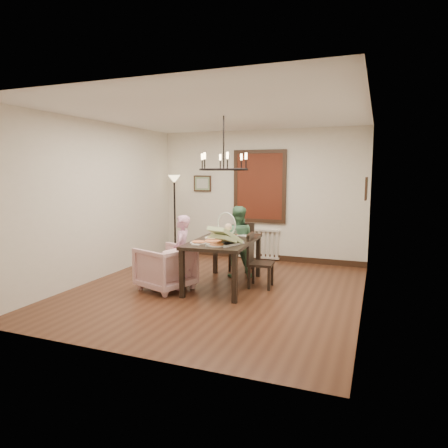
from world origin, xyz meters
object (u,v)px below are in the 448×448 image
Objects in this scene: chair_right at (261,260)px; armchair at (166,268)px; chair_far at (241,247)px; elderly_woman at (182,258)px; dining_table at (224,245)px; seated_man at (237,248)px; drinking_glass at (224,236)px; baby_bouncer at (225,234)px; floor_lamp at (175,217)px.

armchair is at bearing 110.14° from chair_right.
chair_right is at bearing -54.08° from chair_far.
chair_right is at bearing 98.84° from elderly_woman.
seated_man is at bearing 86.03° from dining_table.
dining_table is 11.49× the size of drinking_glass.
dining_table is 1.62× the size of seated_man.
dining_table is 0.69m from seated_man.
baby_bouncer is at bearing 141.45° from chair_right.
armchair is 1.50× the size of baby_bouncer.
seated_man is (0.60, 1.04, 0.04)m from elderly_woman.
baby_bouncer reaches higher than dining_table.
baby_bouncer reaches higher than seated_man.
chair_far is 1.25m from drinking_glass.
armchair is 1.44m from seated_man.
chair_right reaches higher than dining_table.
floor_lamp is (-2.13, 2.34, -0.07)m from baby_bouncer.
baby_bouncer reaches higher than armchair.
drinking_glass reaches higher than armchair.
armchair is 1.08m from drinking_glass.
dining_table is at bearing -44.55° from floor_lamp.
floor_lamp is at bearing 50.60° from chair_right.
elderly_woman is 0.78m from drinking_glass.
dining_table is 0.54m from baby_bouncer.
chair_far is 0.52× the size of floor_lamp.
chair_right is (0.60, 0.17, -0.25)m from dining_table.
floor_lamp reaches higher than dining_table.
seated_man is (-0.59, 0.50, 0.08)m from chair_right.
drinking_glass is (0.84, 0.45, 0.51)m from armchair.
chair_far is at bearing 145.59° from elderly_woman.
seated_man is at bearing 164.06° from armchair.
baby_bouncer is at bearing -79.33° from chair_far.
dining_table is 1.16m from chair_far.
drinking_glass is at bearing -84.57° from chair_far.
chair_right is 0.90× the size of elderly_woman.
chair_right is 0.50× the size of floor_lamp.
elderly_woman is 1.20m from seated_man.
drinking_glass is at bearing 133.58° from baby_bouncer.
armchair is (-0.83, -0.50, -0.35)m from dining_table.
chair_far is 1.58m from elderly_woman.
chair_far reaches higher than armchair.
drinking_glass is at bearing 105.56° from chair_right.
drinking_glass is (-0.18, 0.39, -0.10)m from baby_bouncer.
dining_table is at bearing 133.22° from baby_bouncer.
elderly_woman is (0.23, 0.13, 0.14)m from armchair.
baby_bouncer is (0.20, -0.43, 0.26)m from dining_table.
seated_man is at bearing 44.85° from chair_right.
chair_far is at bearing 174.79° from armchair.
chair_right is 0.78m from seated_man.
seated_man reaches higher than chair_right.
chair_right is at bearing 75.45° from baby_bouncer.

